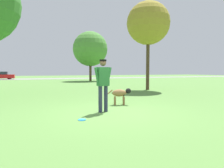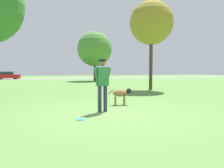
{
  "view_description": "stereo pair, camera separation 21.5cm",
  "coord_description": "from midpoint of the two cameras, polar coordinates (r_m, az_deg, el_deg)",
  "views": [
    {
      "loc": [
        -2.52,
        -6.07,
        1.37
      ],
      "look_at": [
        0.32,
        0.75,
        0.9
      ],
      "focal_mm": 32.0,
      "sensor_mm": 36.0,
      "label": 1
    },
    {
      "loc": [
        -2.32,
        -6.15,
        1.37
      ],
      "look_at": [
        0.32,
        0.75,
        0.9
      ],
      "focal_mm": 32.0,
      "sensor_mm": 36.0,
      "label": 2
    }
  ],
  "objects": [
    {
      "name": "dog",
      "position": [
        8.17,
        1.78,
        -2.71
      ],
      "size": [
        0.97,
        0.48,
        0.68
      ],
      "rotation": [
        0.0,
        0.0,
        5.98
      ],
      "color": "olive",
      "rests_on": "ground_plane"
    },
    {
      "name": "parked_car_red",
      "position": [
        38.83,
        -29.17,
        2.12
      ],
      "size": [
        4.02,
        1.86,
        1.32
      ],
      "rotation": [
        0.0,
        0.0,
        -0.03
      ],
      "color": "red",
      "rests_on": "ground_plane"
    },
    {
      "name": "tree_near_right",
      "position": [
        15.38,
        9.89,
        16.69
      ],
      "size": [
        3.13,
        3.13,
        6.44
      ],
      "color": "#4C3826",
      "rests_on": "ground_plane"
    },
    {
      "name": "tree_far_right",
      "position": [
        28.65,
        -6.45,
        9.91
      ],
      "size": [
        4.86,
        4.86,
        6.94
      ],
      "color": "#4C3826",
      "rests_on": "ground_plane"
    },
    {
      "name": "frisbee",
      "position": [
        5.78,
        -9.65,
        -10.05
      ],
      "size": [
        0.22,
        0.22,
        0.02
      ],
      "color": "#268CE5",
      "rests_on": "ground_plane"
    },
    {
      "name": "person",
      "position": [
        6.7,
        -3.49,
        0.87
      ],
      "size": [
        0.66,
        0.27,
        1.77
      ],
      "rotation": [
        0.0,
        0.0,
        0.15
      ],
      "color": "#2D334C",
      "rests_on": "ground_plane"
    },
    {
      "name": "far_road_strip",
      "position": [
        38.5,
        -18.95,
        1.43
      ],
      "size": [
        120.0,
        6.0,
        0.01
      ],
      "color": "gray",
      "rests_on": "ground_plane"
    },
    {
      "name": "ground_plane",
      "position": [
        6.72,
        -0.95,
        -8.13
      ],
      "size": [
        120.0,
        120.0,
        0.0
      ],
      "primitive_type": "plane",
      "color": "#56843D"
    }
  ]
}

